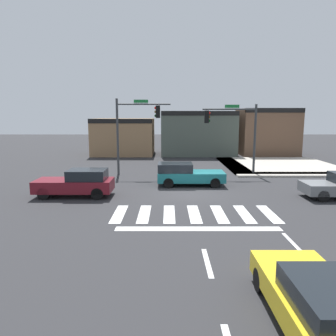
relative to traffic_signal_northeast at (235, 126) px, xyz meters
The scene contains 11 objects.
ground_plane 7.76m from the traffic_signal_northeast, 124.33° to the right, with size 120.00×120.00×0.00m, color #2B2B2D.
crosswalk_near 11.44m from the traffic_signal_northeast, 110.74° to the right, with size 7.61×2.77×0.01m.
lane_markings 17.64m from the traffic_signal_northeast, 98.91° to the right, with size 6.80×18.75×0.01m.
bike_detector_marking 15.55m from the traffic_signal_northeast, 97.21° to the right, with size 1.07×1.07×0.01m.
curb_corner_northeast 7.06m from the traffic_signal_northeast, 39.28° to the left, with size 10.00×10.60×0.15m.
storefront_row 13.35m from the traffic_signal_northeast, 96.87° to the left, with size 23.67×6.16×5.41m.
traffic_signal_northeast is the anchor object (origin of this frame).
traffic_signal_northwest 7.60m from the traffic_signal_northeast, behind, with size 4.20×0.32×5.88m.
car_maroon 12.64m from the traffic_signal_northeast, 146.44° to the right, with size 4.34×1.76×1.55m.
car_yellow 18.69m from the traffic_signal_northeast, 95.77° to the right, with size 1.79×4.17×1.36m.
car_teal 6.21m from the traffic_signal_northeast, 134.90° to the right, with size 4.39×1.88×1.48m.
Camera 1 is at (-1.24, -18.82, 4.56)m, focal length 33.76 mm.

